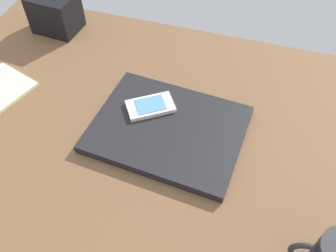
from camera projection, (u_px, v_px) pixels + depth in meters
desk_surface at (163, 142)px, 78.37cm from camera, size 120.00×80.00×3.00cm
laptop_closed at (168, 129)px, 77.56cm from camera, size 33.34×26.82×1.97cm
cell_phone_on_laptop at (150, 106)px, 79.84cm from camera, size 11.85×10.74×1.10cm
desk_organizer at (55, 13)px, 98.80cm from camera, size 12.63×10.39×10.27cm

